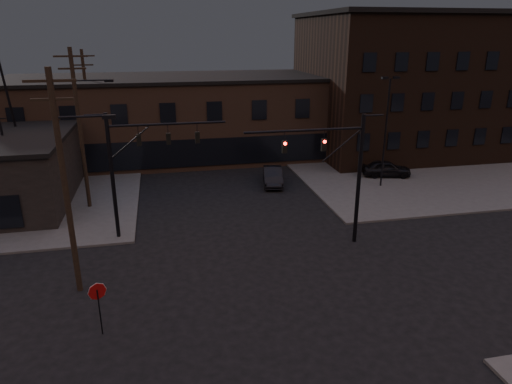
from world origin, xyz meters
TOP-DOWN VIEW (x-y plane):
  - ground at (0.00, 0.00)m, footprint 140.00×140.00m
  - sidewalk_ne at (22.00, 22.00)m, footprint 30.00×30.00m
  - building_row at (0.00, 28.00)m, footprint 40.00×12.00m
  - building_right at (22.00, 26.00)m, footprint 22.00×16.00m
  - traffic_signal_near at (5.36, 4.50)m, footprint 7.12×0.24m
  - traffic_signal_far at (-6.72, 8.00)m, footprint 7.12×0.24m
  - stop_sign at (-8.00, -1.99)m, footprint 0.72×0.33m
  - utility_pole_near at (-9.43, 2.00)m, footprint 3.70×0.28m
  - utility_pole_mid at (-10.44, 14.00)m, footprint 3.70×0.28m
  - utility_pole_far at (-11.50, 26.00)m, footprint 2.20×0.28m
  - lot_light_a at (13.00, 14.00)m, footprint 1.50×0.28m
  - lot_light_b at (19.00, 19.00)m, footprint 1.50×0.28m
  - parked_car_lot_a at (14.68, 16.37)m, footprint 4.56×2.69m
  - parked_car_lot_b at (19.31, 20.50)m, footprint 5.09×3.87m
  - car_crossing at (4.24, 16.65)m, footprint 2.35×4.67m

SIDE VIEW (x-z plane):
  - ground at x=0.00m, z-range 0.00..0.00m
  - sidewalk_ne at x=22.00m, z-range 0.00..0.15m
  - car_crossing at x=4.24m, z-range 0.00..1.47m
  - parked_car_lot_b at x=19.31m, z-range 0.15..1.52m
  - parked_car_lot_a at x=14.68m, z-range 0.15..1.61m
  - stop_sign at x=-8.00m, z-range 0.60..3.08m
  - building_row at x=0.00m, z-range 0.00..8.00m
  - traffic_signal_near at x=5.36m, z-range 0.93..8.93m
  - traffic_signal_far at x=-6.72m, z-range 1.01..9.01m
  - lot_light_a at x=13.00m, z-range 0.94..10.08m
  - lot_light_b at x=19.00m, z-range 0.94..10.08m
  - utility_pole_far at x=-11.50m, z-range 0.28..11.28m
  - utility_pole_near at x=-9.43m, z-range 0.37..11.37m
  - utility_pole_mid at x=-10.44m, z-range 0.38..11.88m
  - building_right at x=22.00m, z-range 0.00..14.00m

